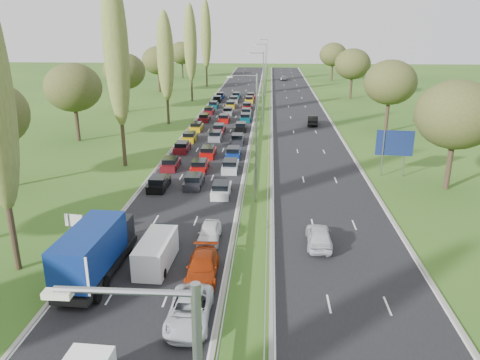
# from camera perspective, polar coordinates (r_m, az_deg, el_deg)

# --- Properties ---
(ground) EXTENTS (260.00, 260.00, 0.00)m
(ground) POSITION_cam_1_polar(r_m,az_deg,el_deg) (80.42, 2.76, 6.87)
(ground) COLOR #2A531A
(ground) RESTS_ON ground
(near_carriageway) EXTENTS (10.50, 215.00, 0.04)m
(near_carriageway) POSITION_cam_1_polar(r_m,az_deg,el_deg) (83.25, -1.89, 7.27)
(near_carriageway) COLOR black
(near_carriageway) RESTS_ON ground
(far_carriageway) EXTENTS (10.50, 215.00, 0.04)m
(far_carriageway) POSITION_cam_1_polar(r_m,az_deg,el_deg) (83.05, 7.49, 7.10)
(far_carriageway) COLOR black
(far_carriageway) RESTS_ON ground
(central_reservation) EXTENTS (2.36, 215.00, 0.32)m
(central_reservation) POSITION_cam_1_polar(r_m,az_deg,el_deg) (82.77, 2.80, 7.58)
(central_reservation) COLOR gray
(central_reservation) RESTS_ON ground
(lamp_columns) EXTENTS (0.18, 140.18, 12.00)m
(lamp_columns) POSITION_cam_1_polar(r_m,az_deg,el_deg) (77.46, 2.81, 10.92)
(lamp_columns) COLOR gray
(lamp_columns) RESTS_ON ground
(poplar_row) EXTENTS (2.80, 127.80, 22.44)m
(poplar_row) POSITION_cam_1_polar(r_m,az_deg,el_deg) (69.22, -11.10, 15.03)
(poplar_row) COLOR #2D2116
(poplar_row) RESTS_ON ground
(woodland_left) EXTENTS (8.00, 166.00, 11.10)m
(woodland_left) POSITION_cam_1_polar(r_m,az_deg,el_deg) (67.89, -20.78, 10.14)
(woodland_left) COLOR #2D2116
(woodland_left) RESTS_ON ground
(woodland_right) EXTENTS (8.00, 153.00, 11.10)m
(woodland_right) POSITION_cam_1_polar(r_m,az_deg,el_deg) (68.49, 19.47, 10.35)
(woodland_right) COLOR #2D2116
(woodland_right) RESTS_ON ground
(traffic_queue_fill) EXTENTS (9.13, 68.29, 0.80)m
(traffic_queue_fill) POSITION_cam_1_polar(r_m,az_deg,el_deg) (78.27, -2.23, 6.88)
(traffic_queue_fill) COLOR black
(traffic_queue_fill) RESTS_ON ground
(near_car_2) EXTENTS (2.72, 5.37, 1.45)m
(near_car_2) POSITION_cam_1_polar(r_m,az_deg,el_deg) (33.24, -17.66, -10.03)
(near_car_2) COLOR silver
(near_car_2) RESTS_ON near_carriageway
(near_car_7) EXTENTS (2.31, 4.86, 1.37)m
(near_car_7) POSITION_cam_1_polar(r_m,az_deg,el_deg) (35.29, -10.01, -7.74)
(near_car_7) COLOR #042D48
(near_car_7) RESTS_ON near_carriageway
(near_car_10) EXTENTS (2.49, 5.20, 1.43)m
(near_car_10) POSITION_cam_1_polar(r_m,az_deg,el_deg) (27.58, -6.20, -15.55)
(near_car_10) COLOR silver
(near_car_10) RESTS_ON near_carriageway
(near_car_11) EXTENTS (2.23, 5.10, 1.46)m
(near_car_11) POSITION_cam_1_polar(r_m,az_deg,el_deg) (31.77, -4.58, -10.53)
(near_car_11) COLOR #952A09
(near_car_11) RESTS_ON near_carriageway
(near_car_12) EXTENTS (1.68, 4.12, 1.40)m
(near_car_12) POSITION_cam_1_polar(r_m,az_deg,el_deg) (36.64, -3.75, -6.43)
(near_car_12) COLOR silver
(near_car_12) RESTS_ON near_carriageway
(far_car_0) EXTENTS (1.96, 4.65, 1.57)m
(far_car_0) POSITION_cam_1_polar(r_m,az_deg,el_deg) (36.33, 9.61, -6.75)
(far_car_0) COLOR silver
(far_car_0) RESTS_ON far_carriageway
(far_car_1) EXTENTS (2.05, 4.92, 1.58)m
(far_car_1) POSITION_cam_1_polar(r_m,az_deg,el_deg) (80.12, 8.85, 7.22)
(far_car_1) COLOR black
(far_car_1) RESTS_ON far_carriageway
(far_car_2) EXTENTS (2.35, 4.77, 1.30)m
(far_car_2) POSITION_cam_1_polar(r_m,az_deg,el_deg) (145.91, 5.36, 12.29)
(far_car_2) COLOR slate
(far_car_2) RESTS_ON far_carriageway
(blue_lorry) EXTENTS (2.49, 8.96, 3.78)m
(blue_lorry) POSITION_cam_1_polar(r_m,az_deg,el_deg) (32.62, -17.15, -8.14)
(blue_lorry) COLOR black
(blue_lorry) RESTS_ON near_carriageway
(white_van_rear) EXTENTS (2.01, 5.12, 2.06)m
(white_van_rear) POSITION_cam_1_polar(r_m,az_deg,el_deg) (33.57, -10.09, -8.51)
(white_van_rear) COLOR silver
(white_van_rear) RESTS_ON near_carriageway
(info_sign) EXTENTS (1.50, 0.28, 2.10)m
(info_sign) POSITION_cam_1_polar(r_m,az_deg,el_deg) (38.87, -19.56, -4.97)
(info_sign) COLOR gray
(info_sign) RESTS_ON ground
(direction_sign) EXTENTS (3.99, 0.43, 5.20)m
(direction_sign) POSITION_cam_1_polar(r_m,az_deg,el_deg) (53.97, 18.32, 4.06)
(direction_sign) COLOR gray
(direction_sign) RESTS_ON ground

